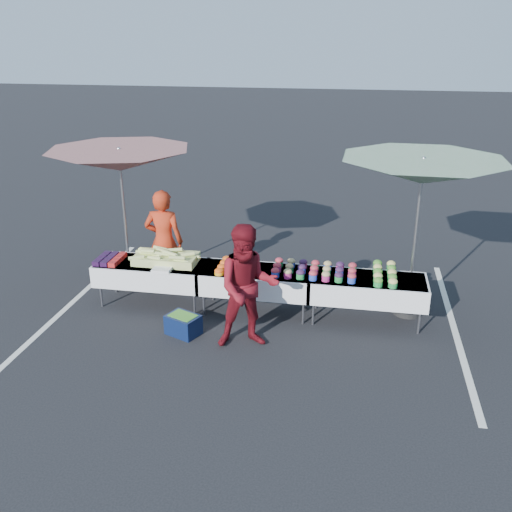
% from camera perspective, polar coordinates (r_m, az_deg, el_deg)
% --- Properties ---
extents(ground, '(80.00, 80.00, 0.00)m').
position_cam_1_polar(ground, '(9.63, 0.00, -5.54)').
color(ground, black).
extents(stripe_left, '(0.10, 5.00, 0.00)m').
position_cam_1_polar(stripe_left, '(10.62, -17.28, -3.87)').
color(stripe_left, silver).
rests_on(stripe_left, ground).
extents(stripe_right, '(0.10, 5.00, 0.00)m').
position_cam_1_polar(stripe_right, '(9.65, 19.18, -6.78)').
color(stripe_right, silver).
rests_on(stripe_right, ground).
extents(table_left, '(1.86, 0.81, 0.75)m').
position_cam_1_polar(table_left, '(9.83, -10.38, -1.57)').
color(table_left, white).
rests_on(table_left, ground).
extents(table_center, '(1.86, 0.81, 0.75)m').
position_cam_1_polar(table_center, '(9.38, 0.00, -2.37)').
color(table_center, white).
rests_on(table_center, ground).
extents(table_right, '(1.86, 0.81, 0.75)m').
position_cam_1_polar(table_right, '(9.25, 11.05, -3.14)').
color(table_right, white).
rests_on(table_right, ground).
extents(berry_punnets, '(0.40, 0.54, 0.08)m').
position_cam_1_polar(berry_punnets, '(9.97, -14.40, -0.29)').
color(berry_punnets, black).
rests_on(berry_punnets, table_left).
extents(corn_pile, '(1.16, 0.57, 0.26)m').
position_cam_1_polar(corn_pile, '(9.69, -9.02, -0.18)').
color(corn_pile, '#C3CD69').
rests_on(corn_pile, table_left).
extents(plastic_bags, '(0.30, 0.25, 0.05)m').
position_cam_1_polar(plastic_bags, '(9.40, -9.37, -1.33)').
color(plastic_bags, white).
rests_on(plastic_bags, table_left).
extents(carrot_bowls, '(0.55, 0.69, 0.11)m').
position_cam_1_polar(carrot_bowls, '(9.35, -2.12, -1.02)').
color(carrot_bowls, orange).
rests_on(carrot_bowls, table_center).
extents(potato_cups, '(1.34, 0.58, 0.16)m').
position_cam_1_polar(potato_cups, '(9.17, 5.85, -1.38)').
color(potato_cups, '#2743B8').
rests_on(potato_cups, table_right).
extents(bean_baskets, '(0.36, 0.86, 0.15)m').
position_cam_1_polar(bean_baskets, '(9.24, 12.76, -1.69)').
color(bean_baskets, '#208338').
rests_on(bean_baskets, table_right).
extents(vendor, '(0.70, 0.47, 1.87)m').
position_cam_1_polar(vendor, '(10.17, -9.18, 1.44)').
color(vendor, '#B82E15').
rests_on(vendor, ground).
extents(customer, '(1.08, 0.94, 1.88)m').
position_cam_1_polar(customer, '(8.25, -0.83, -3.13)').
color(customer, maroon).
rests_on(customer, ground).
extents(umbrella_left, '(2.77, 2.77, 2.55)m').
position_cam_1_polar(umbrella_left, '(10.17, -13.47, 9.22)').
color(umbrella_left, black).
rests_on(umbrella_left, ground).
extents(umbrella_right, '(3.34, 3.34, 2.64)m').
position_cam_1_polar(umbrella_right, '(9.10, 16.31, 8.02)').
color(umbrella_right, black).
rests_on(umbrella_right, ground).
extents(storage_bin, '(0.59, 0.52, 0.32)m').
position_cam_1_polar(storage_bin, '(8.95, -7.28, -6.78)').
color(storage_bin, '#0B1739').
rests_on(storage_bin, ground).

